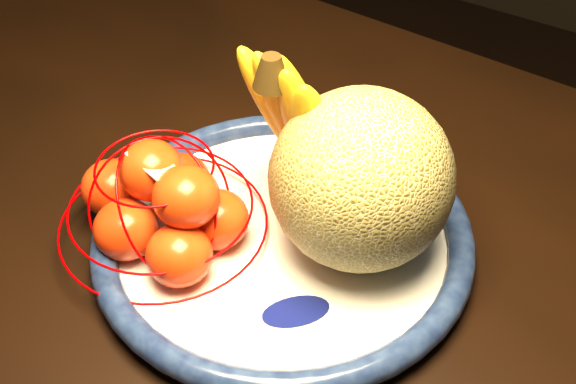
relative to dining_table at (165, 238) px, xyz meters
The scene contains 6 objects.
dining_table is the anchor object (origin of this frame).
fruit_bowl 0.20m from the dining_table, ahead, with size 0.40×0.40×0.03m.
cantaloupe 0.31m from the dining_table, ahead, with size 0.18×0.18×0.18m, color olive.
banana_bunch 0.27m from the dining_table, 21.50° to the left, with size 0.14×0.14×0.21m.
mandarin_bag 0.17m from the dining_table, 40.85° to the right, with size 0.29×0.29×0.14m.
price_tag 0.22m from the dining_table, 40.06° to the right, with size 0.07×0.03×0.00m, color white.
Camera 1 is at (0.56, -0.32, 1.37)m, focal length 45.00 mm.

